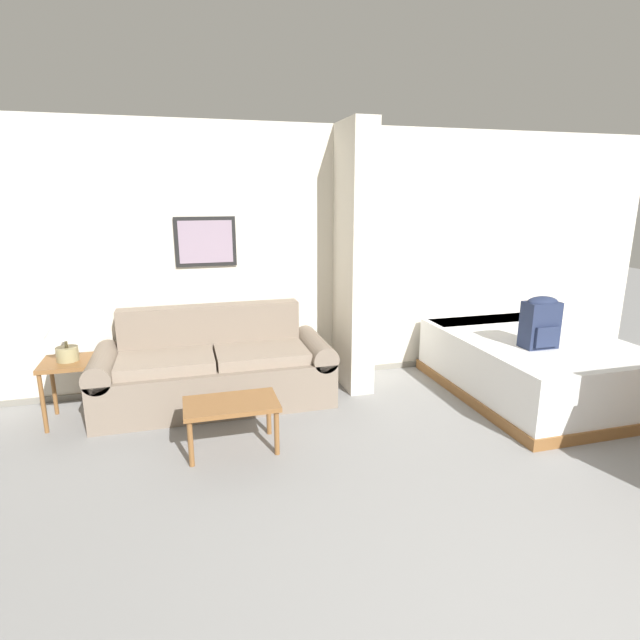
{
  "coord_description": "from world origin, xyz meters",
  "views": [
    {
      "loc": [
        -1.63,
        -0.95,
        1.94
      ],
      "look_at": [
        -0.69,
        2.41,
        1.05
      ],
      "focal_mm": 28.0,
      "sensor_mm": 36.0,
      "label": 1
    }
  ],
  "objects_px": {
    "coffee_table": "(231,408)",
    "bed": "(532,365)",
    "table_lamp": "(64,328)",
    "couch": "(215,370)",
    "backpack": "(541,321)"
  },
  "relations": [
    {
      "from": "coffee_table",
      "to": "table_lamp",
      "type": "xyz_separation_m",
      "value": [
        -1.28,
        0.88,
        0.5
      ]
    },
    {
      "from": "coffee_table",
      "to": "table_lamp",
      "type": "relative_size",
      "value": 1.62
    },
    {
      "from": "coffee_table",
      "to": "backpack",
      "type": "height_order",
      "value": "backpack"
    },
    {
      "from": "couch",
      "to": "table_lamp",
      "type": "xyz_separation_m",
      "value": [
        -1.22,
        -0.08,
        0.52
      ]
    },
    {
      "from": "coffee_table",
      "to": "table_lamp",
      "type": "height_order",
      "value": "table_lamp"
    },
    {
      "from": "coffee_table",
      "to": "bed",
      "type": "height_order",
      "value": "bed"
    },
    {
      "from": "couch",
      "to": "backpack",
      "type": "relative_size",
      "value": 4.61
    },
    {
      "from": "couch",
      "to": "bed",
      "type": "bearing_deg",
      "value": -11.65
    },
    {
      "from": "coffee_table",
      "to": "couch",
      "type": "bearing_deg",
      "value": 93.27
    },
    {
      "from": "backpack",
      "to": "couch",
      "type": "bearing_deg",
      "value": 162.12
    },
    {
      "from": "table_lamp",
      "to": "backpack",
      "type": "bearing_deg",
      "value": -11.57
    },
    {
      "from": "bed",
      "to": "couch",
      "type": "bearing_deg",
      "value": 168.35
    },
    {
      "from": "coffee_table",
      "to": "bed",
      "type": "distance_m",
      "value": 2.99
    },
    {
      "from": "coffee_table",
      "to": "bed",
      "type": "bearing_deg",
      "value": 6.49
    },
    {
      "from": "couch",
      "to": "backpack",
      "type": "distance_m",
      "value": 3.02
    }
  ]
}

